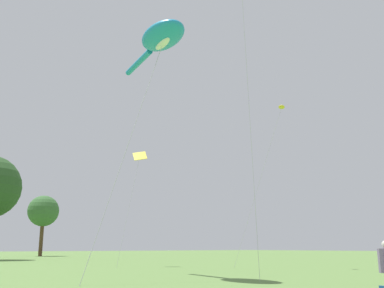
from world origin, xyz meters
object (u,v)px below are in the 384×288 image
object	(u,v)px
big_show_kite	(161,38)
small_kite_streamer_purple	(280,111)
tree_oak_left	(43,211)
small_kite_triangle_green	(139,158)

from	to	relation	value
big_show_kite	small_kite_streamer_purple	bearing A→B (deg)	111.26
small_kite_streamer_purple	tree_oak_left	distance (m)	51.81
small_kite_triangle_green	tree_oak_left	bearing A→B (deg)	-172.56
small_kite_streamer_purple	tree_oak_left	size ratio (longest dim) A/B	1.24
big_show_kite	tree_oak_left	distance (m)	56.04
small_kite_streamer_purple	small_kite_triangle_green	world-z (taller)	small_kite_streamer_purple
big_show_kite	small_kite_streamer_purple	distance (m)	13.14
big_show_kite	small_kite_triangle_green	distance (m)	13.95
big_show_kite	small_kite_streamer_purple	world-z (taller)	big_show_kite
small_kite_triangle_green	tree_oak_left	distance (m)	42.93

